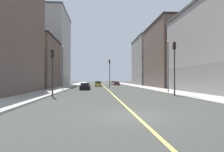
{
  "coord_description": "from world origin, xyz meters",
  "views": [
    {
      "loc": [
        -2.18,
        -11.56,
        2.03
      ],
      "look_at": [
        1.09,
        32.11,
        2.7
      ],
      "focal_mm": 33.49,
      "sensor_mm": 36.0,
      "label": 1
    }
  ],
  "objects": [
    {
      "name": "car_white",
      "position": [
        4.42,
        69.44,
        0.65
      ],
      "size": [
        1.85,
        4.58,
        1.33
      ],
      "color": "white",
      "rests_on": "ground"
    },
    {
      "name": "street_lamp_right_near",
      "position": [
        -8.25,
        26.5,
        4.94
      ],
      "size": [
        0.36,
        0.36,
        8.02
      ],
      "color": "#4C4C51",
      "rests_on": "ground"
    },
    {
      "name": "sidewalk_right",
      "position": [
        -9.62,
        49.0,
        0.07
      ],
      "size": [
        3.93,
        168.0,
        0.15
      ],
      "primitive_type": "cube",
      "color": "#9E9B93",
      "rests_on": "ground"
    },
    {
      "name": "building_right_distant",
      "position": [
        -17.05,
        55.77,
        11.59
      ],
      "size": [
        11.23,
        20.29,
        23.16
      ],
      "color": "gray",
      "rests_on": "ground"
    },
    {
      "name": "street_lamp_left_near",
      "position": [
        8.25,
        18.1,
        4.74
      ],
      "size": [
        0.36,
        0.36,
        7.64
      ],
      "color": "#4C4C51",
      "rests_on": "ground"
    },
    {
      "name": "traffic_light_left_near",
      "position": [
        7.24,
        13.02,
        4.19
      ],
      "size": [
        0.4,
        0.32,
        6.54
      ],
      "color": "#2D2D2D",
      "rests_on": "ground"
    },
    {
      "name": "traffic_light_right_near",
      "position": [
        -7.27,
        13.02,
        3.56
      ],
      "size": [
        0.4,
        0.32,
        5.45
      ],
      "color": "#2D2D2D",
      "rests_on": "ground"
    },
    {
      "name": "car_silver",
      "position": [
        -1.72,
        58.56,
        0.67
      ],
      "size": [
        2.0,
        4.44,
        1.37
      ],
      "color": "silver",
      "rests_on": "ground"
    },
    {
      "name": "building_right_midblock",
      "position": [
        -17.05,
        37.07,
        5.76
      ],
      "size": [
        11.23,
        15.56,
        11.5
      ],
      "color": "brown",
      "rests_on": "ground"
    },
    {
      "name": "car_black",
      "position": [
        -4.31,
        28.66,
        0.64
      ],
      "size": [
        1.92,
        4.54,
        1.31
      ],
      "color": "black",
      "rests_on": "ground"
    },
    {
      "name": "lane_center_stripe",
      "position": [
        0.0,
        49.0,
        0.01
      ],
      "size": [
        0.16,
        154.0,
        0.01
      ],
      "primitive_type": "cube",
      "color": "#E5D14C",
      "rests_on": "ground"
    },
    {
      "name": "building_left_far",
      "position": [
        17.05,
        60.26,
        8.15
      ],
      "size": [
        11.23,
        18.74,
        16.29
      ],
      "color": "slate",
      "rests_on": "ground"
    },
    {
      "name": "traffic_light_median_far",
      "position": [
        0.89,
        36.98,
        4.24
      ],
      "size": [
        0.4,
        0.32,
        6.62
      ],
      "color": "#2D2D2D",
      "rests_on": "ground"
    },
    {
      "name": "building_left_mid",
      "position": [
        17.05,
        39.24,
        7.94
      ],
      "size": [
        11.23,
        18.72,
        15.86
      ],
      "color": "brown",
      "rests_on": "ground"
    },
    {
      "name": "car_maroon",
      "position": [
        4.54,
        57.83,
        0.61
      ],
      "size": [
        1.9,
        4.03,
        1.2
      ],
      "color": "maroon",
      "rests_on": "ground"
    },
    {
      "name": "ground_plane",
      "position": [
        0.0,
        0.0,
        0.0
      ],
      "size": [
        400.0,
        400.0,
        0.0
      ],
      "primitive_type": "plane",
      "color": "#343632",
      "rests_on": "ground"
    },
    {
      "name": "sidewalk_left",
      "position": [
        9.62,
        49.0,
        0.07
      ],
      "size": [
        3.93,
        168.0,
        0.15
      ],
      "primitive_type": "cube",
      "color": "#9E9B93",
      "rests_on": "ground"
    },
    {
      "name": "car_yellow",
      "position": [
        -1.63,
        46.9,
        0.64
      ],
      "size": [
        1.77,
        4.45,
        1.3
      ],
      "color": "gold",
      "rests_on": "ground"
    }
  ]
}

